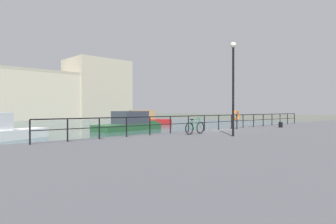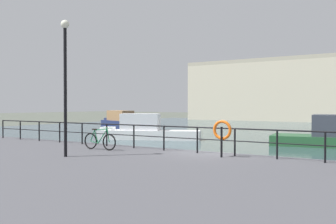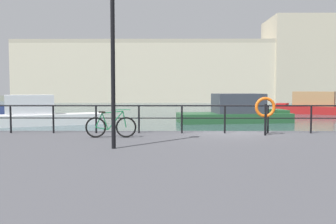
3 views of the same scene
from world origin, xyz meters
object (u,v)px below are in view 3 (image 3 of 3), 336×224
(moored_cabin_cruiser, at_px, (36,115))
(life_ring_stand, at_px, (265,109))
(moored_red_daysailer, at_px, (316,106))
(parked_bicycle, at_px, (111,126))
(quay_lamp_post, at_px, (113,33))
(moored_harbor_tender, at_px, (236,111))
(harbor_building, at_px, (219,70))

(moored_cabin_cruiser, bearing_deg, life_ring_stand, 111.68)
(moored_red_daysailer, bearing_deg, parked_bicycle, 84.55)
(quay_lamp_post, bearing_deg, parked_bicycle, 100.99)
(moored_cabin_cruiser, height_order, moored_harbor_tender, moored_harbor_tender)
(harbor_building, distance_m, life_ring_stand, 59.62)
(harbor_building, relative_size, moored_red_daysailer, 7.14)
(life_ring_stand, bearing_deg, moored_harbor_tender, 84.02)
(moored_harbor_tender, height_order, quay_lamp_post, quay_lamp_post)
(parked_bicycle, distance_m, quay_lamp_post, 3.75)
(harbor_building, height_order, moored_harbor_tender, harbor_building)
(moored_red_daysailer, distance_m, quay_lamp_post, 32.92)
(harbor_building, distance_m, moored_red_daysailer, 34.90)
(moored_cabin_cruiser, distance_m, life_ring_stand, 18.36)
(moored_red_daysailer, xyz_separation_m, moored_cabin_cruiser, (-24.48, -12.29, -0.07))
(harbor_building, bearing_deg, quay_lamp_post, -99.76)
(life_ring_stand, bearing_deg, harbor_building, 84.54)
(moored_harbor_tender, distance_m, parked_bicycle, 17.83)
(moored_harbor_tender, xyz_separation_m, parked_bicycle, (-7.15, -16.32, 0.47))
(moored_harbor_tender, xyz_separation_m, quay_lamp_post, (-6.69, -18.69, 3.34))
(life_ring_stand, bearing_deg, moored_red_daysailer, 65.52)
(parked_bicycle, xyz_separation_m, life_ring_stand, (5.52, 0.72, 0.59))
(moored_red_daysailer, height_order, parked_bicycle, moored_red_daysailer)
(life_ring_stand, bearing_deg, quay_lamp_post, -148.62)
(moored_cabin_cruiser, bearing_deg, moored_red_daysailer, -176.91)
(harbor_building, xyz_separation_m, moored_cabin_cruiser, (-18.68, -46.30, -5.31))
(moored_cabin_cruiser, relative_size, moored_harbor_tender, 0.96)
(parked_bicycle, bearing_deg, moored_cabin_cruiser, 116.43)
(moored_red_daysailer, distance_m, life_ring_stand, 27.70)
(harbor_building, xyz_separation_m, life_ring_stand, (-5.66, -59.21, -4.17))
(quay_lamp_post, bearing_deg, moored_harbor_tender, 70.30)
(moored_harbor_tender, relative_size, quay_lamp_post, 1.73)
(harbor_building, height_order, quay_lamp_post, harbor_building)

